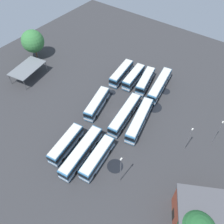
{
  "coord_description": "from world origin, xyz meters",
  "views": [
    {
      "loc": [
        34.45,
        23.53,
        47.55
      ],
      "look_at": [
        0.88,
        -1.36,
        1.49
      ],
      "focal_mm": 37.52,
      "sensor_mm": 36.0,
      "label": 1
    }
  ],
  "objects_px": {
    "depot_building": "(201,214)",
    "lamp_post_near_entrance": "(121,169)",
    "maintenance_shelter": "(27,68)",
    "lamp_post_far_corner": "(217,132)",
    "bus_row0_slot3": "(160,85)",
    "bus_row1_slot0": "(97,104)",
    "bus_row2_slot1": "(82,152)",
    "bus_row0_slot1": "(134,77)",
    "bus_row0_slot0": "(121,73)",
    "lamp_post_mid_lot": "(189,138)",
    "bus_row1_slot2": "(125,114)",
    "bus_row1_slot3": "(140,120)",
    "bus_row2_slot0": "(66,144)",
    "bus_row0_slot2": "(145,81)",
    "bus_row2_slot2": "(97,158)",
    "tree_west_edge": "(33,41)"
  },
  "relations": [
    {
      "from": "bus_row0_slot1",
      "to": "bus_row1_slot3",
      "type": "bearing_deg",
      "value": 38.19
    },
    {
      "from": "bus_row0_slot1",
      "to": "bus_row0_slot2",
      "type": "bearing_deg",
      "value": 98.44
    },
    {
      "from": "bus_row2_slot1",
      "to": "lamp_post_near_entrance",
      "type": "relative_size",
      "value": 1.63
    },
    {
      "from": "bus_row1_slot3",
      "to": "bus_row2_slot1",
      "type": "xyz_separation_m",
      "value": [
        16.13,
        -5.51,
        0.0
      ]
    },
    {
      "from": "lamp_post_mid_lot",
      "to": "tree_west_edge",
      "type": "height_order",
      "value": "tree_west_edge"
    },
    {
      "from": "bus_row2_slot0",
      "to": "depot_building",
      "type": "xyz_separation_m",
      "value": [
        -2.98,
        31.56,
        1.61
      ]
    },
    {
      "from": "bus_row0_slot2",
      "to": "bus_row2_slot1",
      "type": "relative_size",
      "value": 0.76
    },
    {
      "from": "bus_row1_slot0",
      "to": "lamp_post_far_corner",
      "type": "relative_size",
      "value": 1.41
    },
    {
      "from": "bus_row0_slot1",
      "to": "bus_row2_slot2",
      "type": "distance_m",
      "value": 30.02
    },
    {
      "from": "maintenance_shelter",
      "to": "lamp_post_near_entrance",
      "type": "xyz_separation_m",
      "value": [
        11.59,
        43.18,
        1.34
      ]
    },
    {
      "from": "bus_row1_slot0",
      "to": "tree_west_edge",
      "type": "relative_size",
      "value": 1.18
    },
    {
      "from": "depot_building",
      "to": "lamp_post_near_entrance",
      "type": "bearing_deg",
      "value": -82.64
    },
    {
      "from": "bus_row2_slot2",
      "to": "bus_row1_slot2",
      "type": "bearing_deg",
      "value": -170.58
    },
    {
      "from": "lamp_post_near_entrance",
      "to": "lamp_post_mid_lot",
      "type": "bearing_deg",
      "value": 153.73
    },
    {
      "from": "bus_row2_slot2",
      "to": "depot_building",
      "type": "height_order",
      "value": "depot_building"
    },
    {
      "from": "depot_building",
      "to": "lamp_post_far_corner",
      "type": "bearing_deg",
      "value": -167.6
    },
    {
      "from": "lamp_post_far_corner",
      "to": "lamp_post_near_entrance",
      "type": "xyz_separation_m",
      "value": [
        21.3,
        -12.37,
        0.39
      ]
    },
    {
      "from": "bus_row2_slot2",
      "to": "maintenance_shelter",
      "type": "distance_m",
      "value": 38.09
    },
    {
      "from": "bus_row2_slot1",
      "to": "depot_building",
      "type": "height_order",
      "value": "depot_building"
    },
    {
      "from": "bus_row0_slot1",
      "to": "tree_west_edge",
      "type": "distance_m",
      "value": 35.69
    },
    {
      "from": "bus_row1_slot2",
      "to": "bus_row2_slot0",
      "type": "height_order",
      "value": "same"
    },
    {
      "from": "bus_row0_slot0",
      "to": "lamp_post_mid_lot",
      "type": "xyz_separation_m",
      "value": [
        12.86,
        27.5,
        2.52
      ]
    },
    {
      "from": "bus_row0_slot1",
      "to": "bus_row1_slot3",
      "type": "height_order",
      "value": "same"
    },
    {
      "from": "bus_row1_slot2",
      "to": "bus_row0_slot1",
      "type": "bearing_deg",
      "value": -155.22
    },
    {
      "from": "bus_row2_slot1",
      "to": "bus_row1_slot3",
      "type": "bearing_deg",
      "value": 161.14
    },
    {
      "from": "bus_row1_slot3",
      "to": "lamp_post_mid_lot",
      "type": "height_order",
      "value": "lamp_post_mid_lot"
    },
    {
      "from": "bus_row1_slot0",
      "to": "bus_row2_slot2",
      "type": "relative_size",
      "value": 1.0
    },
    {
      "from": "depot_building",
      "to": "bus_row0_slot3",
      "type": "bearing_deg",
      "value": -140.02
    },
    {
      "from": "bus_row2_slot2",
      "to": "lamp_post_near_entrance",
      "type": "xyz_separation_m",
      "value": [
        0.68,
        6.73,
        3.06
      ]
    },
    {
      "from": "bus_row1_slot0",
      "to": "depot_building",
      "type": "bearing_deg",
      "value": 71.09
    },
    {
      "from": "bus_row0_slot2",
      "to": "lamp_post_near_entrance",
      "type": "distance_m",
      "value": 32.3
    },
    {
      "from": "lamp_post_far_corner",
      "to": "tree_west_edge",
      "type": "height_order",
      "value": "tree_west_edge"
    },
    {
      "from": "bus_row0_slot0",
      "to": "bus_row2_slot0",
      "type": "distance_m",
      "value": 29.84
    },
    {
      "from": "bus_row1_slot2",
      "to": "bus_row2_slot1",
      "type": "height_order",
      "value": "same"
    },
    {
      "from": "bus_row0_slot1",
      "to": "bus_row2_slot1",
      "type": "relative_size",
      "value": 0.75
    },
    {
      "from": "maintenance_shelter",
      "to": "lamp_post_mid_lot",
      "type": "relative_size",
      "value": 1.5
    },
    {
      "from": "bus_row0_slot0",
      "to": "maintenance_shelter",
      "type": "xyz_separation_m",
      "value": [
        17.02,
        -23.46,
        1.72
      ]
    },
    {
      "from": "bus_row0_slot2",
      "to": "maintenance_shelter",
      "type": "distance_m",
      "value": 36.33
    },
    {
      "from": "maintenance_shelter",
      "to": "bus_row2_slot1",
      "type": "bearing_deg",
      "value": 69.96
    },
    {
      "from": "bus_row0_slot0",
      "to": "lamp_post_mid_lot",
      "type": "bearing_deg",
      "value": 64.94
    },
    {
      "from": "bus_row0_slot1",
      "to": "bus_row2_slot1",
      "type": "height_order",
      "value": "same"
    },
    {
      "from": "bus_row0_slot2",
      "to": "lamp_post_mid_lot",
      "type": "bearing_deg",
      "value": 54.22
    },
    {
      "from": "bus_row1_slot2",
      "to": "bus_row2_slot1",
      "type": "bearing_deg",
      "value": -5.26
    },
    {
      "from": "bus_row2_slot2",
      "to": "depot_building",
      "type": "bearing_deg",
      "value": 93.6
    },
    {
      "from": "bus_row1_slot0",
      "to": "depot_building",
      "type": "distance_m",
      "value": 36.05
    },
    {
      "from": "depot_building",
      "to": "lamp_post_mid_lot",
      "type": "distance_m",
      "value": 16.24
    },
    {
      "from": "maintenance_shelter",
      "to": "lamp_post_far_corner",
      "type": "relative_size",
      "value": 1.45
    },
    {
      "from": "bus_row2_slot2",
      "to": "lamp_post_mid_lot",
      "type": "height_order",
      "value": "lamp_post_mid_lot"
    },
    {
      "from": "maintenance_shelter",
      "to": "lamp_post_far_corner",
      "type": "xyz_separation_m",
      "value": [
        -9.7,
        55.55,
        0.95
      ]
    },
    {
      "from": "bus_row0_slot1",
      "to": "depot_building",
      "type": "relative_size",
      "value": 0.89
    }
  ]
}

